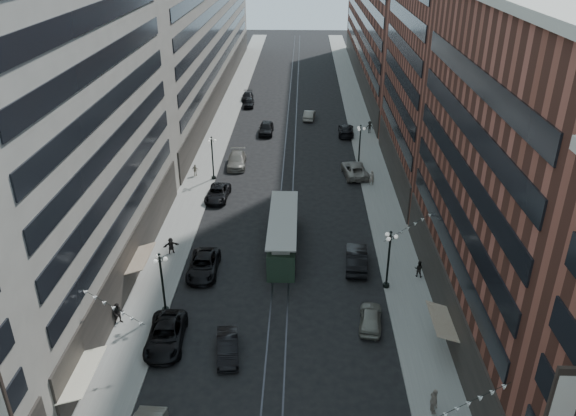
# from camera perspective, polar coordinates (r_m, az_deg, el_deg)

# --- Properties ---
(ground) EXTENTS (220.00, 220.00, 0.00)m
(ground) POSITION_cam_1_polar(r_m,az_deg,el_deg) (74.34, 0.07, 4.36)
(ground) COLOR black
(ground) RESTS_ON ground
(sidewalk_west) EXTENTS (4.00, 180.00, 0.15)m
(sidewalk_west) POSITION_cam_1_polar(r_m,az_deg,el_deg) (84.60, -7.28, 7.01)
(sidewalk_west) COLOR gray
(sidewalk_west) RESTS_ON ground
(sidewalk_east) EXTENTS (4.00, 180.00, 0.15)m
(sidewalk_east) POSITION_cam_1_polar(r_m,az_deg,el_deg) (84.15, 7.81, 6.87)
(sidewalk_east) COLOR gray
(sidewalk_east) RESTS_ON ground
(rail_west) EXTENTS (0.12, 180.00, 0.02)m
(rail_west) POSITION_cam_1_polar(r_m,az_deg,el_deg) (83.69, -0.23, 6.96)
(rail_west) COLOR #2D2D33
(rail_west) RESTS_ON ground
(rail_east) EXTENTS (0.12, 180.00, 0.02)m
(rail_east) POSITION_cam_1_polar(r_m,az_deg,el_deg) (83.66, 0.73, 6.95)
(rail_east) COLOR #2D2D33
(rail_east) RESTS_ON ground
(building_west_mid) EXTENTS (8.00, 36.00, 28.00)m
(building_west_mid) POSITION_cam_1_polar(r_m,az_deg,el_deg) (47.94, -21.77, 7.55)
(building_west_mid) COLOR gray
(building_west_mid) RESTS_ON ground
(building_west_far) EXTENTS (8.00, 90.00, 26.00)m
(building_west_far) POSITION_cam_1_polar(r_m,az_deg,el_deg) (107.53, -8.98, 18.20)
(building_west_far) COLOR gray
(building_west_far) RESTS_ON ground
(building_east_mid) EXTENTS (8.00, 30.00, 24.00)m
(building_east_mid) POSITION_cam_1_polar(r_m,az_deg,el_deg) (42.97, 22.21, 2.49)
(building_east_mid) COLOR brown
(building_east_mid) RESTS_ON ground
(building_east_tower) EXTENTS (8.00, 26.00, 42.00)m
(building_east_tower) POSITION_cam_1_polar(r_m,az_deg,el_deg) (66.95, 15.62, 19.58)
(building_east_tower) COLOR brown
(building_east_tower) RESTS_ON ground
(building_east_far) EXTENTS (8.00, 72.00, 24.00)m
(building_east_far) POSITION_cam_1_polar(r_m,az_deg,el_deg) (115.94, 9.56, 18.25)
(building_east_far) COLOR brown
(building_east_far) RESTS_ON ground
(lamppost_sw_far) EXTENTS (1.03, 1.14, 5.52)m
(lamppost_sw_far) POSITION_cam_1_polar(r_m,az_deg,el_deg) (45.82, -12.66, -7.25)
(lamppost_sw_far) COLOR black
(lamppost_sw_far) RESTS_ON sidewalk_west
(lamppost_sw_mid) EXTENTS (1.03, 1.14, 5.52)m
(lamppost_sw_mid) POSITION_cam_1_polar(r_m,az_deg,el_deg) (69.40, -7.68, 5.20)
(lamppost_sw_mid) COLOR black
(lamppost_sw_mid) RESTS_ON sidewalk_west
(lamppost_se_far) EXTENTS (1.03, 1.14, 5.52)m
(lamppost_se_far) POSITION_cam_1_polar(r_m,az_deg,el_deg) (48.43, 10.19, -4.99)
(lamppost_se_far) COLOR black
(lamppost_se_far) RESTS_ON sidewalk_east
(lamppost_se_mid) EXTENTS (1.03, 1.14, 5.52)m
(lamppost_se_mid) POSITION_cam_1_polar(r_m,az_deg,el_deg) (73.58, 7.30, 6.49)
(lamppost_se_mid) COLOR black
(lamppost_se_mid) RESTS_ON sidewalk_east
(streetcar) EXTENTS (2.69, 12.16, 3.36)m
(streetcar) POSITION_cam_1_polar(r_m,az_deg,el_deg) (54.29, -0.51, -2.71)
(streetcar) COLOR #223526
(streetcar) RESTS_ON ground
(car_2) EXTENTS (3.03, 5.97, 1.62)m
(car_2) POSITION_cam_1_polar(r_m,az_deg,el_deg) (43.99, -12.31, -12.52)
(car_2) COLOR black
(car_2) RESTS_ON ground
(car_4) EXTENTS (2.26, 4.46, 1.46)m
(car_4) POSITION_cam_1_polar(r_m,az_deg,el_deg) (45.28, 8.39, -10.97)
(car_4) COLOR slate
(car_4) RESTS_ON ground
(car_5) EXTENTS (2.08, 4.50, 1.43)m
(car_5) POSITION_cam_1_polar(r_m,az_deg,el_deg) (42.37, -6.16, -13.90)
(car_5) COLOR black
(car_5) RESTS_ON ground
(pedestrian_2) EXTENTS (1.00, 0.79, 1.80)m
(pedestrian_2) POSITION_cam_1_polar(r_m,az_deg,el_deg) (46.66, -16.84, -10.20)
(pedestrian_2) COLOR black
(pedestrian_2) RESTS_ON sidewalk_west
(pedestrian_4) EXTENTS (0.61, 1.16, 1.92)m
(pedestrian_4) POSITION_cam_1_polar(r_m,az_deg,el_deg) (38.91, 14.61, -18.48)
(pedestrian_4) COLOR gray
(pedestrian_4) RESTS_ON sidewalk_east
(car_7) EXTENTS (2.70, 5.33, 1.44)m
(car_7) POSITION_cam_1_polar(r_m,az_deg,el_deg) (65.14, -7.15, 1.49)
(car_7) COLOR black
(car_7) RESTS_ON ground
(car_8) EXTENTS (2.57, 5.81, 1.66)m
(car_8) POSITION_cam_1_polar(r_m,az_deg,el_deg) (74.11, -5.22, 4.86)
(car_8) COLOR slate
(car_8) RESTS_ON ground
(car_9) EXTENTS (1.84, 4.32, 1.46)m
(car_9) POSITION_cam_1_polar(r_m,az_deg,el_deg) (100.06, -3.99, 10.63)
(car_9) COLOR black
(car_9) RESTS_ON ground
(car_10) EXTENTS (2.27, 5.53, 1.78)m
(car_10) POSITION_cam_1_polar(r_m,az_deg,el_deg) (52.15, 6.97, -5.11)
(car_10) COLOR black
(car_10) RESTS_ON ground
(car_11) EXTENTS (3.45, 6.26, 1.66)m
(car_11) POSITION_cam_1_polar(r_m,az_deg,el_deg) (71.34, 6.78, 3.90)
(car_11) COLOR gray
(car_11) RESTS_ON ground
(car_12) EXTENTS (2.50, 5.67, 1.62)m
(car_12) POSITION_cam_1_polar(r_m,az_deg,el_deg) (85.94, 5.91, 7.91)
(car_12) COLOR black
(car_12) RESTS_ON ground
(car_13) EXTENTS (2.15, 5.23, 1.77)m
(car_13) POSITION_cam_1_polar(r_m,az_deg,el_deg) (86.04, -2.24, 8.11)
(car_13) COLOR black
(car_13) RESTS_ON ground
(car_14) EXTENTS (2.14, 4.78, 1.52)m
(car_14) POSITION_cam_1_polar(r_m,az_deg,el_deg) (92.80, 2.18, 9.42)
(car_14) COLOR gray
(car_14) RESTS_ON ground
(pedestrian_5) EXTENTS (1.55, 0.99, 1.62)m
(pedestrian_5) POSITION_cam_1_polar(r_m,az_deg,el_deg) (54.78, -11.80, -3.75)
(pedestrian_5) COLOR black
(pedestrian_5) RESTS_ON sidewalk_west
(pedestrian_6) EXTENTS (0.94, 0.55, 1.51)m
(pedestrian_6) POSITION_cam_1_polar(r_m,az_deg,el_deg) (71.45, -9.40, 3.83)
(pedestrian_6) COLOR #9C9481
(pedestrian_6) RESTS_ON sidewalk_west
(pedestrian_7) EXTENTS (0.86, 0.66, 1.57)m
(pedestrian_7) POSITION_cam_1_polar(r_m,az_deg,el_deg) (51.54, 13.14, -6.03)
(pedestrian_7) COLOR black
(pedestrian_7) RESTS_ON sidewalk_east
(pedestrian_8) EXTENTS (0.74, 0.54, 1.87)m
(pedestrian_8) POSITION_cam_1_polar(r_m,az_deg,el_deg) (68.60, 8.49, 3.07)
(pedestrian_8) COLOR gray
(pedestrian_8) RESTS_ON sidewalk_east
(pedestrian_9) EXTENTS (1.21, 0.57, 1.82)m
(pedestrian_9) POSITION_cam_1_polar(r_m,az_deg,el_deg) (86.77, 8.30, 8.13)
(pedestrian_9) COLOR black
(pedestrian_9) RESTS_ON sidewalk_east
(car_extra_0) EXTENTS (2.01, 4.76, 1.37)m
(car_extra_0) POSITION_cam_1_polar(r_m,az_deg,el_deg) (104.09, -4.14, 11.24)
(car_extra_0) COLOR black
(car_extra_0) RESTS_ON ground
(car_extra_1) EXTENTS (2.72, 5.73, 1.58)m
(car_extra_1) POSITION_cam_1_polar(r_m,az_deg,el_deg) (51.53, -8.59, -5.78)
(car_extra_1) COLOR black
(car_extra_1) RESTS_ON ground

